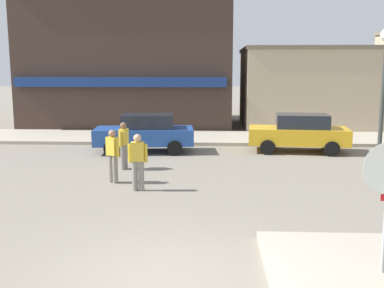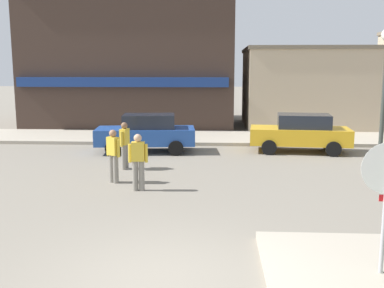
{
  "view_description": "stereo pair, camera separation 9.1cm",
  "coord_description": "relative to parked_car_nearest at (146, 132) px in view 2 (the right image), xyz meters",
  "views": [
    {
      "loc": [
        0.76,
        -6.76,
        3.4
      ],
      "look_at": [
        0.23,
        4.5,
        1.5
      ],
      "focal_mm": 42.0,
      "sensor_mm": 36.0,
      "label": 1
    },
    {
      "loc": [
        0.85,
        -6.76,
        3.4
      ],
      "look_at": [
        0.23,
        4.5,
        1.5
      ],
      "focal_mm": 42.0,
      "sensor_mm": 36.0,
      "label": 2
    }
  ],
  "objects": [
    {
      "name": "pedestrian_crossing_near",
      "position": [
        0.69,
        -5.92,
        0.06
      ],
      "size": [
        0.55,
        0.24,
        1.61
      ],
      "color": "gray",
      "rests_on": "ground"
    },
    {
      "name": "parked_car_second",
      "position": [
        6.32,
        0.36,
        0.0
      ],
      "size": [
        4.14,
        2.16,
        1.56
      ],
      "color": "gold",
      "rests_on": "ground"
    },
    {
      "name": "pedestrian_kerb_side",
      "position": [
        -0.2,
        -5.07,
        0.06
      ],
      "size": [
        0.5,
        0.39,
        1.61
      ],
      "color": "gray",
      "rests_on": "ground"
    },
    {
      "name": "parked_car_nearest",
      "position": [
        0.0,
        0.0,
        0.0
      ],
      "size": [
        4.14,
        2.17,
        1.56
      ],
      "color": "#234C9E",
      "rests_on": "ground"
    },
    {
      "name": "building_storefront_left_near",
      "position": [
        8.34,
        8.67,
        1.49
      ],
      "size": [
        7.72,
        6.61,
        4.58
      ],
      "color": "tan",
      "rests_on": "ground"
    },
    {
      "name": "ground_plane",
      "position": [
        2.02,
        -11.34,
        -0.81
      ],
      "size": [
        160.0,
        160.0,
        0.0
      ],
      "primitive_type": "plane",
      "color": "gray"
    },
    {
      "name": "kerb_far",
      "position": [
        2.02,
        3.57,
        -0.74
      ],
      "size": [
        80.0,
        4.0,
        0.15
      ],
      "primitive_type": "cube",
      "color": "#A89E8C",
      "rests_on": "ground"
    },
    {
      "name": "building_corner_shop",
      "position": [
        -2.11,
        10.01,
        3.19
      ],
      "size": [
        12.13,
        9.38,
        7.99
      ],
      "color": "#3D2D26",
      "rests_on": "ground"
    },
    {
      "name": "pedestrian_crossing_far",
      "position": [
        -0.24,
        -3.21,
        0.06
      ],
      "size": [
        0.3,
        0.56,
        1.61
      ],
      "color": "gray",
      "rests_on": "ground"
    }
  ]
}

